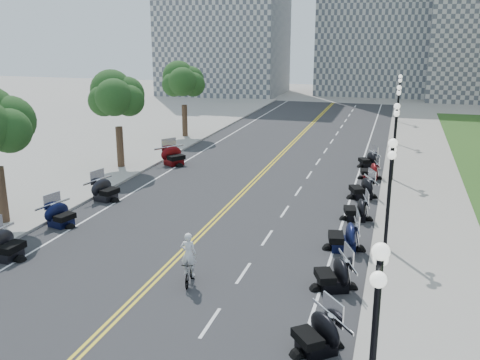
# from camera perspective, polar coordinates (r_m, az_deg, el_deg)

# --- Properties ---
(ground) EXTENTS (160.00, 160.00, 0.00)m
(ground) POSITION_cam_1_polar(r_m,az_deg,el_deg) (22.98, -7.40, -8.85)
(ground) COLOR gray
(road) EXTENTS (16.00, 90.00, 0.01)m
(road) POSITION_cam_1_polar(r_m,az_deg,el_deg) (31.76, -0.11, -1.72)
(road) COLOR #333335
(road) RESTS_ON ground
(centerline_yellow_a) EXTENTS (0.12, 90.00, 0.00)m
(centerline_yellow_a) POSITION_cam_1_polar(r_m,az_deg,el_deg) (31.79, -0.32, -1.69)
(centerline_yellow_a) COLOR yellow
(centerline_yellow_a) RESTS_ON road
(centerline_yellow_b) EXTENTS (0.12, 90.00, 0.00)m
(centerline_yellow_b) POSITION_cam_1_polar(r_m,az_deg,el_deg) (31.72, 0.10, -1.73)
(centerline_yellow_b) COLOR yellow
(centerline_yellow_b) RESTS_ON road
(edge_line_north) EXTENTS (0.12, 90.00, 0.00)m
(edge_line_north) POSITION_cam_1_polar(r_m,az_deg,el_deg) (30.62, 11.45, -2.70)
(edge_line_north) COLOR white
(edge_line_north) RESTS_ON road
(edge_line_south) EXTENTS (0.12, 90.00, 0.00)m
(edge_line_south) POSITION_cam_1_polar(r_m,az_deg,el_deg) (34.08, -10.47, -0.76)
(edge_line_south) COLOR white
(edge_line_south) RESTS_ON road
(lane_dash_5) EXTENTS (0.12, 2.00, 0.00)m
(lane_dash_5) POSITION_cam_1_polar(r_m,az_deg,el_deg) (18.60, -3.20, -14.95)
(lane_dash_5) COLOR white
(lane_dash_5) RESTS_ON road
(lane_dash_6) EXTENTS (0.12, 2.00, 0.00)m
(lane_dash_6) POSITION_cam_1_polar(r_m,az_deg,el_deg) (21.96, 0.37, -9.88)
(lane_dash_6) COLOR white
(lane_dash_6) RESTS_ON road
(lane_dash_7) EXTENTS (0.12, 2.00, 0.00)m
(lane_dash_7) POSITION_cam_1_polar(r_m,az_deg,el_deg) (25.50, 2.91, -6.17)
(lane_dash_7) COLOR white
(lane_dash_7) RESTS_ON road
(lane_dash_8) EXTENTS (0.12, 2.00, 0.00)m
(lane_dash_8) POSITION_cam_1_polar(r_m,az_deg,el_deg) (29.17, 4.79, -3.36)
(lane_dash_8) COLOR white
(lane_dash_8) RESTS_ON road
(lane_dash_9) EXTENTS (0.12, 2.00, 0.00)m
(lane_dash_9) POSITION_cam_1_polar(r_m,az_deg,el_deg) (32.91, 6.24, -1.18)
(lane_dash_9) COLOR white
(lane_dash_9) RESTS_ON road
(lane_dash_10) EXTENTS (0.12, 2.00, 0.00)m
(lane_dash_10) POSITION_cam_1_polar(r_m,az_deg,el_deg) (36.70, 7.40, 0.55)
(lane_dash_10) COLOR white
(lane_dash_10) RESTS_ON road
(lane_dash_11) EXTENTS (0.12, 2.00, 0.00)m
(lane_dash_11) POSITION_cam_1_polar(r_m,az_deg,el_deg) (40.54, 8.33, 1.95)
(lane_dash_11) COLOR white
(lane_dash_11) RESTS_ON road
(lane_dash_12) EXTENTS (0.12, 2.00, 0.00)m
(lane_dash_12) POSITION_cam_1_polar(r_m,az_deg,el_deg) (44.40, 9.10, 3.11)
(lane_dash_12) COLOR white
(lane_dash_12) RESTS_ON road
(lane_dash_13) EXTENTS (0.12, 2.00, 0.00)m
(lane_dash_13) POSITION_cam_1_polar(r_m,az_deg,el_deg) (48.29, 9.76, 4.09)
(lane_dash_13) COLOR white
(lane_dash_13) RESTS_ON road
(lane_dash_14) EXTENTS (0.12, 2.00, 0.00)m
(lane_dash_14) POSITION_cam_1_polar(r_m,az_deg,el_deg) (52.19, 10.31, 4.91)
(lane_dash_14) COLOR white
(lane_dash_14) RESTS_ON road
(lane_dash_15) EXTENTS (0.12, 2.00, 0.00)m
(lane_dash_15) POSITION_cam_1_polar(r_m,az_deg,el_deg) (56.11, 10.79, 5.63)
(lane_dash_15) COLOR white
(lane_dash_15) RESTS_ON road
(lane_dash_16) EXTENTS (0.12, 2.00, 0.00)m
(lane_dash_16) POSITION_cam_1_polar(r_m,az_deg,el_deg) (60.04, 11.21, 6.25)
(lane_dash_16) COLOR white
(lane_dash_16) RESTS_ON road
(lane_dash_17) EXTENTS (0.12, 2.00, 0.00)m
(lane_dash_17) POSITION_cam_1_polar(r_m,az_deg,el_deg) (63.98, 11.57, 6.79)
(lane_dash_17) COLOR white
(lane_dash_17) RESTS_ON road
(lane_dash_18) EXTENTS (0.12, 2.00, 0.00)m
(lane_dash_18) POSITION_cam_1_polar(r_m,az_deg,el_deg) (67.92, 11.90, 7.27)
(lane_dash_18) COLOR white
(lane_dash_18) RESTS_ON road
(lane_dash_19) EXTENTS (0.12, 2.00, 0.00)m
(lane_dash_19) POSITION_cam_1_polar(r_m,az_deg,el_deg) (71.87, 12.19, 7.69)
(lane_dash_19) COLOR white
(lane_dash_19) RESTS_ON road
(sidewalk_north) EXTENTS (5.00, 90.00, 0.15)m
(sidewalk_north) POSITION_cam_1_polar(r_m,az_deg,el_deg) (30.56, 19.13, -3.18)
(sidewalk_north) COLOR #9E9991
(sidewalk_north) RESTS_ON ground
(sidewalk_south) EXTENTS (5.00, 90.00, 0.15)m
(sidewalk_south) POSITION_cam_1_polar(r_m,az_deg,el_deg) (36.07, -16.29, -0.12)
(sidewalk_south) COLOR #9E9991
(sidewalk_south) RESTS_ON ground
(distant_block_a) EXTENTS (18.00, 14.00, 26.00)m
(distant_block_a) POSITION_cam_1_polar(r_m,az_deg,el_deg) (85.41, -1.70, 17.96)
(distant_block_a) COLOR gray
(distant_block_a) RESTS_ON ground
(street_lamp_1) EXTENTS (0.50, 1.20, 4.90)m
(street_lamp_1) POSITION_cam_1_polar(r_m,az_deg,el_deg) (12.99, 14.07, -16.79)
(street_lamp_1) COLOR black
(street_lamp_1) RESTS_ON sidewalk_north
(street_lamp_2) EXTENTS (0.50, 1.20, 4.90)m
(street_lamp_2) POSITION_cam_1_polar(r_m,az_deg,el_deg) (24.03, 15.60, -1.58)
(street_lamp_2) COLOR black
(street_lamp_2) RESTS_ON sidewalk_north
(street_lamp_3) EXTENTS (0.50, 1.20, 4.90)m
(street_lamp_3) POSITION_cam_1_polar(r_m,az_deg,el_deg) (35.70, 16.14, 3.90)
(street_lamp_3) COLOR black
(street_lamp_3) RESTS_ON sidewalk_north
(street_lamp_4) EXTENTS (0.50, 1.20, 4.90)m
(street_lamp_4) POSITION_cam_1_polar(r_m,az_deg,el_deg) (47.53, 16.41, 6.67)
(street_lamp_4) COLOR black
(street_lamp_4) RESTS_ON sidewalk_north
(street_lamp_5) EXTENTS (0.50, 1.20, 4.90)m
(street_lamp_5) POSITION_cam_1_polar(r_m,az_deg,el_deg) (59.43, 16.57, 8.33)
(street_lamp_5) COLOR black
(street_lamp_5) RESTS_ON sidewalk_north
(tree_3) EXTENTS (4.80, 4.80, 9.20)m
(tree_3) POSITION_cam_1_polar(r_m,az_deg,el_deg) (38.27, -12.96, 8.14)
(tree_3) COLOR #235619
(tree_3) RESTS_ON sidewalk_south
(tree_4) EXTENTS (4.80, 4.80, 9.20)m
(tree_4) POSITION_cam_1_polar(r_m,az_deg,el_deg) (49.00, -6.02, 10.00)
(tree_4) COLOR #235619
(tree_4) RESTS_ON sidewalk_south
(motorcycle_n_4) EXTENTS (2.73, 2.73, 1.35)m
(motorcycle_n_4) POSITION_cam_1_polar(r_m,az_deg,el_deg) (16.98, 8.17, -15.72)
(motorcycle_n_4) COLOR black
(motorcycle_n_4) RESTS_ON road
(motorcycle_n_5) EXTENTS (2.58, 2.58, 1.38)m
(motorcycle_n_5) POSITION_cam_1_polar(r_m,az_deg,el_deg) (20.73, 9.92, -9.67)
(motorcycle_n_5) COLOR black
(motorcycle_n_5) RESTS_ON road
(motorcycle_n_6) EXTENTS (2.39, 2.39, 1.44)m
(motorcycle_n_6) POSITION_cam_1_polar(r_m,az_deg,el_deg) (24.34, 10.99, -5.74)
(motorcycle_n_6) COLOR black
(motorcycle_n_6) RESTS_ON road
(motorcycle_n_7) EXTENTS (2.18, 2.18, 1.29)m
(motorcycle_n_7) POSITION_cam_1_polar(r_m,az_deg,el_deg) (28.26, 12.27, -2.95)
(motorcycle_n_7) COLOR black
(motorcycle_n_7) RESTS_ON road
(motorcycle_n_8) EXTENTS (2.61, 2.61, 1.39)m
(motorcycle_n_8) POSITION_cam_1_polar(r_m,az_deg,el_deg) (31.98, 12.88, -0.72)
(motorcycle_n_8) COLOR black
(motorcycle_n_8) RESTS_ON road
(motorcycle_n_9) EXTENTS (2.10, 2.10, 1.23)m
(motorcycle_n_9) POSITION_cam_1_polar(r_m,az_deg,el_deg) (36.33, 13.66, 1.06)
(motorcycle_n_9) COLOR #590A0C
(motorcycle_n_9) RESTS_ON road
(motorcycle_n_10) EXTENTS (2.36, 2.36, 1.23)m
(motorcycle_n_10) POSITION_cam_1_polar(r_m,az_deg,el_deg) (39.52, 13.49, 2.23)
(motorcycle_n_10) COLOR black
(motorcycle_n_10) RESTS_ON road
(motorcycle_s_5) EXTENTS (2.15, 2.15, 1.44)m
(motorcycle_s_5) POSITION_cam_1_polar(r_m,az_deg,el_deg) (25.08, -23.75, -6.19)
(motorcycle_s_5) COLOR black
(motorcycle_s_5) RESTS_ON road
(motorcycle_s_6) EXTENTS (2.28, 2.28, 1.32)m
(motorcycle_s_6) POSITION_cam_1_polar(r_m,az_deg,el_deg) (28.25, -18.61, -3.40)
(motorcycle_s_6) COLOR black
(motorcycle_s_6) RESTS_ON road
(motorcycle_s_7) EXTENTS (2.39, 2.39, 1.40)m
(motorcycle_s_7) POSITION_cam_1_polar(r_m,az_deg,el_deg) (31.80, -14.17, -0.88)
(motorcycle_s_7) COLOR black
(motorcycle_s_7) RESTS_ON road
(motorcycle_s_9) EXTENTS (3.03, 3.03, 1.53)m
(motorcycle_s_9) POSITION_cam_1_polar(r_m,az_deg,el_deg) (39.31, -7.09, 2.70)
(motorcycle_s_9) COLOR #590A0C
(motorcycle_s_9) RESTS_ON road
(bicycle) EXTENTS (0.78, 1.68, 0.97)m
(bicycle) POSITION_cam_1_polar(r_m,az_deg,el_deg) (21.04, -5.45, -9.73)
(bicycle) COLOR #A51414
(bicycle) RESTS_ON road
(cyclist_rider) EXTENTS (0.64, 0.42, 1.75)m
(cyclist_rider) POSITION_cam_1_polar(r_m,az_deg,el_deg) (20.49, -5.55, -6.29)
(cyclist_rider) COLOR silver
(cyclist_rider) RESTS_ON bicycle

